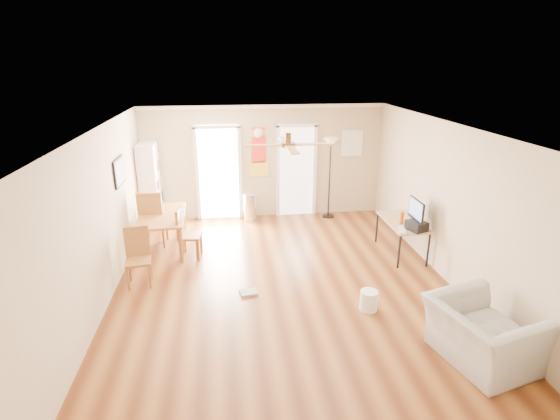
{
  "coord_description": "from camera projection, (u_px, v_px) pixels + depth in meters",
  "views": [
    {
      "loc": [
        -0.86,
        -6.14,
        3.56
      ],
      "look_at": [
        0.0,
        0.6,
        1.15
      ],
      "focal_mm": 27.48,
      "sensor_mm": 36.0,
      "label": 1
    }
  ],
  "objects": [
    {
      "name": "floor",
      "position": [
        285.0,
        288.0,
        7.03
      ],
      "size": [
        7.0,
        7.0,
        0.0
      ],
      "primitive_type": "plane",
      "color": "brown",
      "rests_on": "ground"
    },
    {
      "name": "ceiling",
      "position": [
        285.0,
        129.0,
        6.17
      ],
      "size": [
        5.5,
        7.0,
        0.0
      ],
      "primitive_type": null,
      "color": "silver",
      "rests_on": "floor"
    },
    {
      "name": "wall_back",
      "position": [
        264.0,
        162.0,
        9.87
      ],
      "size": [
        5.5,
        0.04,
        2.6
      ],
      "primitive_type": null,
      "color": "beige",
      "rests_on": "floor"
    },
    {
      "name": "wall_front",
      "position": [
        347.0,
        366.0,
        3.33
      ],
      "size": [
        5.5,
        0.04,
        2.6
      ],
      "primitive_type": null,
      "color": "beige",
      "rests_on": "floor"
    },
    {
      "name": "wall_left",
      "position": [
        99.0,
        222.0,
        6.27
      ],
      "size": [
        0.04,
        7.0,
        2.6
      ],
      "primitive_type": null,
      "color": "beige",
      "rests_on": "floor"
    },
    {
      "name": "wall_right",
      "position": [
        453.0,
        206.0,
        6.93
      ],
      "size": [
        0.04,
        7.0,
        2.6
      ],
      "primitive_type": null,
      "color": "beige",
      "rests_on": "floor"
    },
    {
      "name": "crown_molding",
      "position": [
        285.0,
        132.0,
        6.18
      ],
      "size": [
        5.5,
        7.0,
        0.08
      ],
      "primitive_type": null,
      "color": "white",
      "rests_on": "wall_back"
    },
    {
      "name": "kitchen_doorway",
      "position": [
        219.0,
        174.0,
        9.82
      ],
      "size": [
        0.9,
        0.1,
        2.1
      ],
      "primitive_type": null,
      "color": "white",
      "rests_on": "wall_back"
    },
    {
      "name": "bathroom_doorway",
      "position": [
        296.0,
        172.0,
        10.03
      ],
      "size": [
        0.8,
        0.1,
        2.1
      ],
      "primitive_type": null,
      "color": "white",
      "rests_on": "wall_back"
    },
    {
      "name": "wall_decal",
      "position": [
        259.0,
        152.0,
        9.75
      ],
      "size": [
        0.46,
        0.03,
        1.1
      ],
      "primitive_type": "cube",
      "color": "red",
      "rests_on": "wall_back"
    },
    {
      "name": "ac_grille",
      "position": [
        352.0,
        143.0,
        9.95
      ],
      "size": [
        0.5,
        0.04,
        0.6
      ],
      "primitive_type": "cube",
      "color": "white",
      "rests_on": "wall_back"
    },
    {
      "name": "framed_poster",
      "position": [
        119.0,
        172.0,
        7.45
      ],
      "size": [
        0.04,
        0.66,
        0.48
      ],
      "primitive_type": "cube",
      "color": "black",
      "rests_on": "wall_left"
    },
    {
      "name": "ceiling_fan",
      "position": [
        288.0,
        145.0,
        5.94
      ],
      "size": [
        1.24,
        1.24,
        0.2
      ],
      "primitive_type": null,
      "color": "#593819",
      "rests_on": "ceiling"
    },
    {
      "name": "bookshelf",
      "position": [
        151.0,
        185.0,
        9.43
      ],
      "size": [
        0.42,
        0.86,
        1.87
      ],
      "primitive_type": null,
      "rotation": [
        0.0,
        0.0,
        -0.05
      ],
      "color": "white",
      "rests_on": "floor"
    },
    {
      "name": "dining_table",
      "position": [
        163.0,
        232.0,
        8.35
      ],
      "size": [
        0.92,
        1.48,
        0.72
      ],
      "primitive_type": null,
      "rotation": [
        0.0,
        0.0,
        0.04
      ],
      "color": "#AA6D36",
      "rests_on": "floor"
    },
    {
      "name": "dining_chair_right_a",
      "position": [
        190.0,
        233.0,
        7.99
      ],
      "size": [
        0.42,
        0.42,
        0.96
      ],
      "primitive_type": null,
      "rotation": [
        0.0,
        0.0,
        1.5
      ],
      "color": "#996231",
      "rests_on": "floor"
    },
    {
      "name": "dining_chair_right_b",
      "position": [
        190.0,
        233.0,
        8.03
      ],
      "size": [
        0.46,
        0.46,
        0.93
      ],
      "primitive_type": null,
      "rotation": [
        0.0,
        0.0,
        1.35
      ],
      "color": "#A67335",
      "rests_on": "floor"
    },
    {
      "name": "dining_chair_near",
      "position": [
        138.0,
        258.0,
        6.99
      ],
      "size": [
        0.44,
        0.44,
        0.97
      ],
      "primitive_type": null,
      "rotation": [
        0.0,
        0.0,
        0.12
      ],
      "color": "#955A30",
      "rests_on": "floor"
    },
    {
      "name": "dining_chair_far",
      "position": [
        153.0,
        218.0,
        8.51
      ],
      "size": [
        0.49,
        0.49,
        1.14
      ],
      "primitive_type": null,
      "rotation": [
        0.0,
        0.0,
        3.1
      ],
      "color": "#9E6533",
      "rests_on": "floor"
    },
    {
      "name": "trash_can",
      "position": [
        250.0,
        207.0,
        9.86
      ],
      "size": [
        0.32,
        0.32,
        0.65
      ],
      "primitive_type": "cylinder",
      "rotation": [
        0.0,
        0.0,
        0.06
      ],
      "color": "silver",
      "rests_on": "floor"
    },
    {
      "name": "torchiere_lamp",
      "position": [
        330.0,
        179.0,
        9.89
      ],
      "size": [
        0.37,
        0.37,
        1.88
      ],
      "primitive_type": null,
      "rotation": [
        0.0,
        0.0,
        0.03
      ],
      "color": "black",
      "rests_on": "floor"
    },
    {
      "name": "computer_desk",
      "position": [
        401.0,
        237.0,
        8.17
      ],
      "size": [
        0.62,
        1.25,
        0.67
      ],
      "primitive_type": null,
      "color": "tan",
      "rests_on": "floor"
    },
    {
      "name": "imac",
      "position": [
        416.0,
        214.0,
        7.67
      ],
      "size": [
        0.13,
        0.58,
        0.53
      ],
      "primitive_type": null,
      "rotation": [
        0.0,
        0.0,
        0.08
      ],
      "color": "black",
      "rests_on": "computer_desk"
    },
    {
      "name": "keyboard",
      "position": [
        402.0,
        230.0,
        7.64
      ],
      "size": [
        0.26,
        0.42,
        0.02
      ],
      "primitive_type": "cube",
      "rotation": [
        0.0,
        0.0,
        -0.34
      ],
      "color": "silver",
      "rests_on": "computer_desk"
    },
    {
      "name": "printer",
      "position": [
        417.0,
        226.0,
        7.61
      ],
      "size": [
        0.37,
        0.4,
        0.17
      ],
      "primitive_type": "cube",
      "rotation": [
        0.0,
        0.0,
        0.35
      ],
      "color": "black",
      "rests_on": "computer_desk"
    },
    {
      "name": "orange_bottle",
      "position": [
        402.0,
        218.0,
        7.89
      ],
      "size": [
        0.1,
        0.1,
        0.23
      ],
      "primitive_type": "cylinder",
      "rotation": [
        0.0,
        0.0,
        0.35
      ],
      "color": "#D34212",
      "rests_on": "computer_desk"
    },
    {
      "name": "wastebasket_a",
      "position": [
        369.0,
        300.0,
        6.38
      ],
      "size": [
        0.28,
        0.28,
        0.31
      ],
      "primitive_type": "cylinder",
      "rotation": [
        0.0,
        0.0,
        -0.05
      ],
      "color": "white",
      "rests_on": "floor"
    },
    {
      "name": "floor_cloth",
      "position": [
        248.0,
        292.0,
        6.86
      ],
      "size": [
        0.31,
        0.26,
        0.04
      ],
      "primitive_type": "cube",
      "rotation": [
        0.0,
        0.0,
        0.19
      ],
      "color": "#969792",
      "rests_on": "floor"
    },
    {
      "name": "armchair",
      "position": [
        482.0,
        334.0,
        5.23
      ],
      "size": [
        1.28,
        1.39,
        0.76
      ],
      "primitive_type": "imported",
      "rotation": [
        0.0,
        0.0,
        1.82
      ],
      "color": "#ACABA6",
      "rests_on": "floor"
    }
  ]
}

